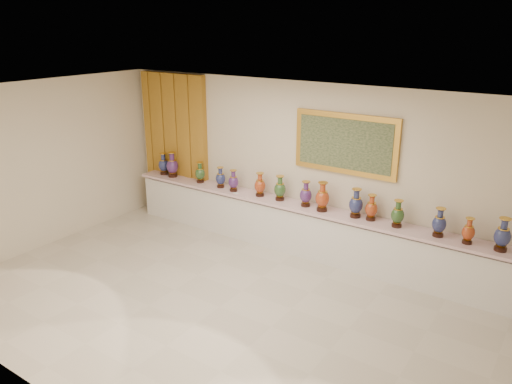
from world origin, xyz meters
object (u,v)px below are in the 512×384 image
vase_0 (164,165)px  vase_2 (200,173)px  counter (298,229)px  vase_1 (172,166)px

vase_0 → vase_2: vase_0 is taller
counter → vase_2: (-2.25, 0.00, 0.65)m
counter → vase_0: vase_0 is taller
vase_0 → vase_1: vase_1 is taller
vase_0 → vase_1: bearing=-5.8°
vase_1 → counter: bearing=0.5°
vase_1 → vase_2: (0.72, 0.03, -0.05)m
vase_1 → vase_2: vase_1 is taller
counter → vase_0: (-3.25, 0.00, 0.67)m
vase_0 → vase_1: 0.28m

